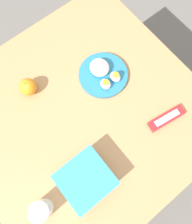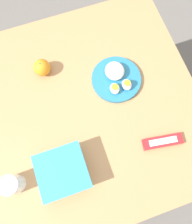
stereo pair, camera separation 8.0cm
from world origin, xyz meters
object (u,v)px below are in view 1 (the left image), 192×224
orange_fruit (28,87)px  food_container (86,179)px  candy_bar (166,118)px  rice_plate (103,74)px  drinking_glass (41,210)px

orange_fruit → food_container: bearing=175.0°
food_container → candy_bar: (-0.02, -0.39, -0.03)m
orange_fruit → rice_plate: (-0.14, -0.28, -0.02)m
food_container → drinking_glass: drinking_glass is taller
orange_fruit → drinking_glass: 0.47m
drinking_glass → candy_bar: bearing=-93.2°
food_container → rice_plate: 0.43m
orange_fruit → rice_plate: size_ratio=0.34×
candy_bar → food_container: bearing=87.6°
drinking_glass → rice_plate: bearing=-61.1°
food_container → candy_bar: 0.39m
candy_bar → drinking_glass: (0.03, 0.57, 0.04)m
candy_bar → drinking_glass: size_ratio=1.75×
orange_fruit → rice_plate: orange_fruit is taller
food_container → orange_fruit: (0.43, -0.04, -0.00)m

